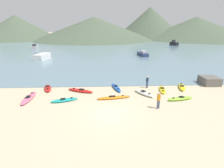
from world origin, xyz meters
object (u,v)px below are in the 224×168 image
moored_boat_0 (35,47)px  moored_boat_2 (42,57)px  kayak_on_sand_6 (114,97)px  kayak_on_sand_9 (182,87)px  kayak_on_sand_7 (180,99)px  shoreline_rock (209,81)px  kayak_on_sand_1 (162,90)px  kayak_on_sand_3 (29,98)px  kayak_on_sand_4 (116,87)px  moored_boat_3 (143,54)px  moored_boat_1 (174,43)px  person_near_foreground (159,99)px  kayak_on_sand_5 (64,100)px  person_near_waterline (147,81)px  kayak_on_sand_2 (144,93)px  kayak_on_sand_0 (80,90)px  kayak_on_sand_8 (48,88)px

moored_boat_0 → moored_boat_2: (8.45, -18.58, 0.06)m
kayak_on_sand_6 → kayak_on_sand_9: (8.52, 2.89, 0.03)m
kayak_on_sand_7 → shoreline_rock: size_ratio=1.29×
kayak_on_sand_1 → kayak_on_sand_3: 14.85m
kayak_on_sand_4 → moored_boat_2: size_ratio=0.67×
kayak_on_sand_6 → moored_boat_3: bearing=71.8°
kayak_on_sand_1 → moored_boat_0: (-29.04, 38.89, 0.52)m
moored_boat_1 → shoreline_rock: (-13.42, -46.65, -0.26)m
kayak_on_sand_7 → kayak_on_sand_9: size_ratio=1.03×
kayak_on_sand_1 → kayak_on_sand_6: (-5.87, -2.16, 0.01)m
kayak_on_sand_9 → person_near_foreground: person_near_foreground is taller
kayak_on_sand_5 → moored_boat_0: (-18.12, 41.48, 0.52)m
kayak_on_sand_6 → person_near_waterline: person_near_waterline is taller
kayak_on_sand_5 → kayak_on_sand_6: kayak_on_sand_6 is taller
kayak_on_sand_2 → moored_boat_2: moored_boat_2 is taller
kayak_on_sand_3 → kayak_on_sand_9: 17.58m
person_near_foreground → moored_boat_1: bearing=67.4°
kayak_on_sand_9 → moored_boat_2: size_ratio=0.61×
kayak_on_sand_0 → kayak_on_sand_2: kayak_on_sand_2 is taller
kayak_on_sand_3 → kayak_on_sand_2: bearing=3.3°
kayak_on_sand_5 → moored_boat_1: bearing=58.7°
moored_boat_3 → kayak_on_sand_0: bearing=-117.1°
shoreline_rock → person_near_waterline: bearing=-173.2°
person_near_waterline → moored_boat_2: bearing=134.5°
kayak_on_sand_7 → moored_boat_1: moored_boat_1 is taller
kayak_on_sand_7 → kayak_on_sand_0: bearing=165.0°
shoreline_rock → kayak_on_sand_1: bearing=-163.5°
kayak_on_sand_4 → kayak_on_sand_7: kayak_on_sand_4 is taller
person_near_foreground → moored_boat_3: size_ratio=0.36×
kayak_on_sand_5 → kayak_on_sand_0: bearing=63.6°
kayak_on_sand_8 → moored_boat_1: size_ratio=0.73×
kayak_on_sand_1 → kayak_on_sand_8: bearing=175.9°
kayak_on_sand_5 → moored_boat_1: 59.98m
kayak_on_sand_3 → moored_boat_2: (-5.86, 22.19, 0.56)m
moored_boat_0 → kayak_on_sand_4: bearing=-58.2°
kayak_on_sand_6 → moored_boat_0: 47.15m
kayak_on_sand_0 → kayak_on_sand_1: size_ratio=1.15×
kayak_on_sand_8 → kayak_on_sand_1: bearing=-4.1°
moored_boat_3 → kayak_on_sand_1: bearing=-96.7°
kayak_on_sand_1 → kayak_on_sand_7: (0.94, -2.80, 0.03)m
kayak_on_sand_1 → moored_boat_3: 24.62m
moored_boat_2 → moored_boat_3: moored_boat_3 is taller
kayak_on_sand_2 → kayak_on_sand_9: (5.08, 1.90, -0.01)m
kayak_on_sand_1 → kayak_on_sand_3: (-14.74, -1.88, 0.03)m
kayak_on_sand_8 → kayak_on_sand_9: kayak_on_sand_8 is taller
kayak_on_sand_8 → shoreline_rock: (20.47, 1.03, 0.33)m
moored_boat_2 → shoreline_rock: moored_boat_2 is taller
kayak_on_sand_2 → kayak_on_sand_7: bearing=-25.7°
kayak_on_sand_2 → kayak_on_sand_4: bearing=145.8°
person_near_waterline → shoreline_rock: 8.49m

